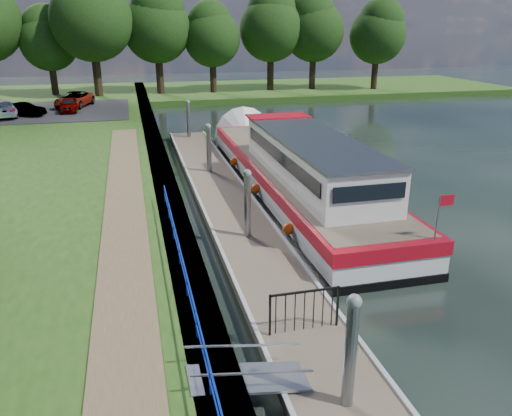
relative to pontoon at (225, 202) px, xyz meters
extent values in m
plane|color=black|center=(0.00, -13.00, -0.18)|extent=(160.00, 160.00, 0.00)
cube|color=#473D2D|center=(-2.55, 2.00, 0.20)|extent=(1.10, 90.00, 0.78)
cube|color=#244714|center=(12.00, 39.00, 0.12)|extent=(60.00, 18.00, 0.60)
cube|color=brown|center=(-4.40, -5.00, 0.62)|extent=(1.60, 40.00, 0.05)
cube|color=black|center=(-11.00, 25.00, 0.62)|extent=(14.00, 12.00, 0.06)
cube|color=#0C2DBF|center=(-2.75, -10.00, 1.29)|extent=(0.04, 18.00, 0.04)
cube|color=#0C2DBF|center=(-2.75, -10.00, 0.94)|extent=(0.03, 18.00, 0.03)
cylinder|color=#0C2DBF|center=(-2.75, -13.00, 0.95)|extent=(0.04, 0.04, 0.72)
cylinder|color=#0C2DBF|center=(-2.75, -11.00, 0.95)|extent=(0.04, 0.04, 0.72)
cylinder|color=#0C2DBF|center=(-2.75, -9.00, 0.95)|extent=(0.04, 0.04, 0.72)
cylinder|color=#0C2DBF|center=(-2.75, -7.00, 0.95)|extent=(0.04, 0.04, 0.72)
cylinder|color=#0C2DBF|center=(-2.75, -5.00, 0.95)|extent=(0.04, 0.04, 0.72)
cylinder|color=#0C2DBF|center=(-2.75, -3.00, 0.95)|extent=(0.04, 0.04, 0.72)
cylinder|color=#0C2DBF|center=(-2.75, -1.00, 0.95)|extent=(0.04, 0.04, 0.72)
cube|color=brown|center=(0.00, 0.00, 0.10)|extent=(2.50, 30.00, 0.24)
cube|color=#9EA0A3|center=(0.00, -12.00, -0.13)|extent=(2.30, 5.00, 0.30)
cube|color=#9EA0A3|center=(0.00, -4.00, -0.13)|extent=(2.30, 5.00, 0.30)
cube|color=#9EA0A3|center=(0.00, 4.00, -0.13)|extent=(2.30, 5.00, 0.30)
cube|color=#9EA0A3|center=(0.00, 12.00, -0.13)|extent=(2.30, 5.00, 0.30)
cube|color=#9EA0A3|center=(1.19, 0.00, 0.25)|extent=(0.12, 30.00, 0.06)
cube|color=#9EA0A3|center=(-1.19, 0.00, 0.25)|extent=(0.12, 30.00, 0.06)
cylinder|color=gray|center=(0.00, -13.50, 0.92)|extent=(0.26, 0.26, 3.40)
sphere|color=gray|center=(0.00, -13.50, 2.62)|extent=(0.30, 0.30, 0.30)
cylinder|color=gray|center=(0.00, -4.50, 0.92)|extent=(0.26, 0.26, 3.40)
sphere|color=gray|center=(0.00, -4.50, 2.62)|extent=(0.30, 0.30, 0.30)
cylinder|color=gray|center=(0.00, 4.50, 0.92)|extent=(0.26, 0.26, 3.40)
sphere|color=gray|center=(0.00, 4.50, 2.62)|extent=(0.30, 0.30, 0.30)
cylinder|color=gray|center=(0.00, 13.50, 0.92)|extent=(0.26, 0.26, 3.40)
sphere|color=gray|center=(0.00, 13.50, 2.62)|extent=(0.30, 0.30, 0.30)
cube|color=#A5A8AD|center=(-1.85, -12.50, 0.42)|extent=(2.58, 1.00, 0.43)
cube|color=#A5A8AD|center=(-1.85, -12.98, 0.92)|extent=(2.58, 0.04, 0.41)
cube|color=#A5A8AD|center=(-1.85, -12.02, 0.92)|extent=(2.58, 0.04, 0.41)
cube|color=black|center=(-0.90, -10.80, 0.80)|extent=(0.05, 0.05, 1.15)
cube|color=black|center=(0.90, -10.80, 0.80)|extent=(0.05, 0.05, 1.15)
cube|color=black|center=(0.00, -10.80, 1.34)|extent=(1.85, 0.05, 0.05)
cube|color=black|center=(-0.75, -10.80, 0.80)|extent=(0.02, 0.02, 1.10)
cube|color=black|center=(-0.50, -10.80, 0.80)|extent=(0.02, 0.02, 1.10)
cube|color=black|center=(-0.25, -10.80, 0.80)|extent=(0.02, 0.02, 1.10)
cube|color=black|center=(0.00, -10.80, 0.80)|extent=(0.02, 0.02, 1.10)
cube|color=black|center=(0.25, -10.80, 0.80)|extent=(0.02, 0.02, 1.10)
cube|color=black|center=(0.50, -10.80, 0.80)|extent=(0.02, 0.02, 1.10)
cube|color=black|center=(0.75, -10.80, 0.80)|extent=(0.02, 0.02, 1.10)
cube|color=black|center=(3.60, 1.19, -0.16)|extent=(4.00, 20.00, 0.55)
cube|color=silver|center=(3.60, 1.19, 0.44)|extent=(3.96, 19.90, 0.65)
cube|color=#A80B1A|center=(3.60, 1.19, 1.00)|extent=(4.04, 20.00, 0.48)
cube|color=brown|center=(3.60, 1.19, 1.24)|extent=(3.68, 19.20, 0.04)
cone|color=silver|center=(3.60, 11.59, 0.37)|extent=(4.00, 1.50, 4.00)
cube|color=silver|center=(3.60, -1.31, 2.12)|extent=(3.00, 11.00, 1.75)
cube|color=gray|center=(3.60, -1.31, 3.04)|extent=(3.10, 11.20, 0.10)
cube|color=black|center=(2.08, -1.31, 2.37)|extent=(0.04, 10.00, 0.55)
cube|color=black|center=(5.12, -1.31, 2.37)|extent=(0.04, 10.00, 0.55)
cube|color=black|center=(3.60, 4.24, 2.37)|extent=(2.60, 0.04, 0.55)
cube|color=black|center=(3.60, -6.86, 2.37)|extent=(2.60, 0.04, 0.55)
cube|color=#A80B1A|center=(3.60, 3.89, 3.12)|extent=(3.20, 1.60, 0.06)
cylinder|color=gray|center=(5.10, -8.51, 1.97)|extent=(0.05, 0.05, 1.50)
cube|color=#A80B1A|center=(5.35, -8.51, 2.52)|extent=(0.50, 0.02, 0.35)
sphere|color=#EB490D|center=(1.48, -4.81, 0.47)|extent=(0.44, 0.44, 0.44)
sphere|color=#EB490D|center=(1.48, 0.19, 0.47)|extent=(0.44, 0.44, 0.44)
sphere|color=#EB490D|center=(1.48, 5.19, 0.47)|extent=(0.44, 0.44, 0.44)
imported|color=#594C47|center=(2.40, -4.84, 2.12)|extent=(0.57, 0.72, 1.72)
cylinder|color=#332316|center=(-11.50, 36.87, 1.97)|extent=(0.70, 0.70, 3.10)
sphere|color=black|center=(-11.50, 36.87, 5.92)|extent=(5.85, 5.85, 5.85)
sphere|color=black|center=(-11.67, 37.04, 7.39)|extent=(4.65, 4.65, 4.65)
cylinder|color=#332316|center=(-6.89, 34.36, 2.56)|extent=(0.84, 0.84, 4.29)
sphere|color=black|center=(-6.89, 34.36, 8.04)|extent=(8.10, 8.10, 8.10)
cylinder|color=#332316|center=(-0.41, 36.36, 2.33)|extent=(0.79, 0.79, 3.83)
sphere|color=black|center=(-0.41, 36.36, 7.23)|extent=(7.24, 7.24, 7.24)
sphere|color=black|center=(-0.22, 36.13, 9.04)|extent=(5.75, 5.75, 5.75)
cylinder|color=#332316|center=(5.49, 36.09, 2.05)|extent=(0.72, 0.72, 3.26)
sphere|color=black|center=(5.49, 36.09, 6.21)|extent=(6.16, 6.16, 6.16)
sphere|color=black|center=(5.30, 36.34, 7.75)|extent=(4.89, 4.89, 4.89)
cylinder|color=#332316|center=(12.25, 36.38, 2.30)|extent=(0.78, 0.78, 3.77)
sphere|color=black|center=(12.25, 36.38, 7.12)|extent=(7.13, 7.13, 7.13)
sphere|color=black|center=(12.38, 36.62, 8.91)|extent=(5.66, 5.66, 5.66)
cylinder|color=#332316|center=(17.42, 36.40, 2.24)|extent=(0.77, 0.77, 3.65)
sphere|color=black|center=(17.42, 36.40, 6.90)|extent=(6.89, 6.89, 6.89)
sphere|color=black|center=(17.07, 36.41, 8.63)|extent=(5.47, 5.47, 5.47)
cylinder|color=#332316|center=(24.52, 34.52, 2.12)|extent=(0.74, 0.74, 3.41)
sphere|color=black|center=(24.52, 34.52, 6.47)|extent=(6.43, 6.43, 6.43)
sphere|color=black|center=(24.75, 34.30, 8.08)|extent=(5.11, 5.11, 5.11)
imported|color=#999999|center=(-8.88, 24.09, 1.24)|extent=(1.40, 3.47, 1.18)
imported|color=#999999|center=(-12.15, 22.53, 1.19)|extent=(3.48, 2.28, 1.08)
imported|color=#999999|center=(-13.70, 22.65, 1.32)|extent=(2.93, 4.93, 1.34)
imported|color=#999999|center=(-8.66, 26.68, 1.32)|extent=(3.52, 5.24, 1.33)
camera|label=1|loc=(-3.83, -21.09, 7.56)|focal=35.00mm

